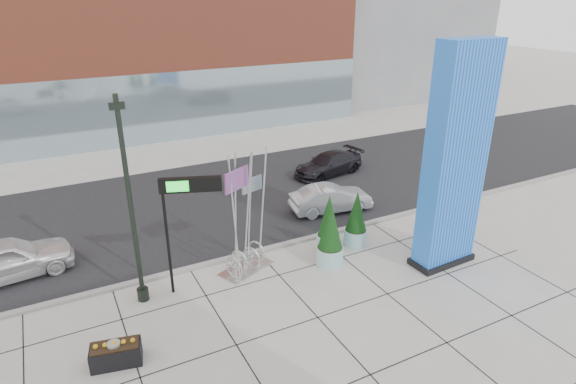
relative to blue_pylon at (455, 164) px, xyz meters
name	(u,v)px	position (x,y,z in m)	size (l,w,h in m)	color
ground	(279,310)	(-7.41, 0.17, -4.28)	(160.00, 160.00, 0.00)	#9E9991
street_asphalt	(193,205)	(-7.41, 10.17, -4.27)	(80.00, 12.00, 0.02)	black
curb_edge	(236,257)	(-7.41, 4.17, -4.22)	(80.00, 0.30, 0.12)	gray
tower_podium	(135,58)	(-6.41, 27.17, 1.22)	(34.00, 10.00, 11.00)	#AF4B33
tower_glass_front	(153,109)	(-6.41, 22.37, -1.78)	(34.00, 0.60, 5.00)	#8CA5B2
building_grey_parking	(364,4)	(18.59, 32.17, 4.72)	(20.00, 18.00, 18.00)	slate
blue_pylon	(455,164)	(0.00, 0.00, 0.00)	(2.71, 1.29, 8.87)	blue
lamp_post	(133,224)	(-11.49, 3.00, -1.22)	(0.47, 0.41, 7.48)	black
public_art_sculpture	(245,241)	(-7.38, 3.17, -2.98)	(2.43, 1.86, 4.95)	silver
concrete_bollard	(115,353)	(-12.91, 0.10, -3.91)	(0.39, 0.39, 0.76)	gray
overhead_street_sign	(185,192)	(-9.64, 2.97, -0.40)	(2.07, 0.90, 4.53)	black
round_planter_east	(356,220)	(-2.30, 2.87, -3.09)	(1.01, 1.01, 2.51)	#9ACCD0
round_planter_mid	(330,236)	(-4.20, 1.97, -2.98)	(1.10, 1.10, 2.76)	#9ACCD0
round_planter_west	(329,224)	(-3.61, 3.02, -3.08)	(1.02, 1.02, 2.55)	#9ACCD0
box_planter_north	(116,353)	(-12.88, 0.09, -3.91)	(1.59, 1.03, 0.81)	black
car_white_west	(6,260)	(-15.79, 6.84, -3.47)	(1.92, 4.77, 1.63)	silver
car_silver_mid	(331,199)	(-1.44, 6.27, -3.61)	(1.43, 4.11, 1.35)	#B1B4B9
car_dark_east	(328,164)	(1.23, 10.80, -3.62)	(1.85, 4.55, 1.32)	black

